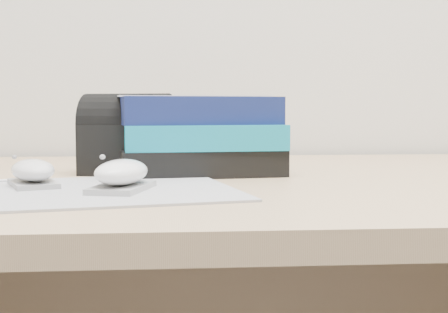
{
  "coord_description": "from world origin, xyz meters",
  "views": [
    {
      "loc": [
        -0.15,
        0.68,
        0.83
      ],
      "look_at": [
        -0.09,
        1.45,
        0.77
      ],
      "focal_mm": 50.0,
      "sensor_mm": 36.0,
      "label": 1
    }
  ],
  "objects": [
    {
      "name": "mousepad",
      "position": [
        -0.26,
        1.43,
        0.73
      ],
      "size": [
        0.4,
        0.34,
        0.0
      ],
      "primitive_type": "cube",
      "rotation": [
        0.0,
        0.0,
        0.21
      ],
      "color": "gray",
      "rests_on": "desk"
    },
    {
      "name": "mouse_rear",
      "position": [
        -0.32,
        1.47,
        0.75
      ],
      "size": [
        0.08,
        0.1,
        0.04
      ],
      "color": "gray",
      "rests_on": "mousepad"
    },
    {
      "name": "mouse_front",
      "position": [
        -0.21,
        1.42,
        0.75
      ],
      "size": [
        0.08,
        0.11,
        0.04
      ],
      "color": "#9F9FA1",
      "rests_on": "mousepad"
    },
    {
      "name": "book_stack",
      "position": [
        -0.11,
        1.64,
        0.79
      ],
      "size": [
        0.26,
        0.22,
        0.12
      ],
      "color": "black",
      "rests_on": "desk"
    },
    {
      "name": "pouch",
      "position": [
        -0.22,
        1.63,
        0.79
      ],
      "size": [
        0.15,
        0.12,
        0.12
      ],
      "color": "black",
      "rests_on": "desk"
    }
  ]
}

